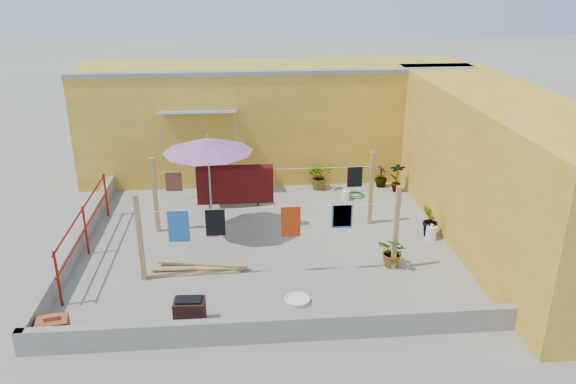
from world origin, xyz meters
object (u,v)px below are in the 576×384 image
object	(u,v)px
brick_stack	(53,329)
green_hose	(356,195)
outdoor_table	(232,182)
water_jug_b	(345,195)
white_basin	(297,300)
plant_back_a	(320,176)
brazier	(190,311)
patio_umbrella	(208,146)
water_jug_a	(431,233)

from	to	relation	value
brick_stack	green_hose	world-z (taller)	brick_stack
outdoor_table	water_jug_b	size ratio (longest dim) A/B	4.79
white_basin	green_hose	bearing A→B (deg)	67.29
green_hose	plant_back_a	world-z (taller)	plant_back_a
brick_stack	plant_back_a	distance (m)	8.33
water_jug_b	brick_stack	bearing A→B (deg)	-137.01
white_basin	brick_stack	bearing A→B (deg)	-169.81
outdoor_table	brick_stack	distance (m)	6.25
brick_stack	brazier	world-z (taller)	brazier
brick_stack	green_hose	bearing A→B (deg)	42.77
patio_umbrella	brick_stack	world-z (taller)	patio_umbrella
brick_stack	plant_back_a	bearing A→B (deg)	50.22
patio_umbrella	water_jug_a	size ratio (longest dim) A/B	6.44
outdoor_table	patio_umbrella	bearing A→B (deg)	-104.46
brazier	water_jug_b	distance (m)	6.40
outdoor_table	white_basin	world-z (taller)	outdoor_table
brick_stack	patio_umbrella	bearing A→B (deg)	56.58
brick_stack	water_jug_a	world-z (taller)	brick_stack
water_jug_a	water_jug_b	size ratio (longest dim) A/B	1.18
white_basin	plant_back_a	xyz separation A→B (m)	(1.20, 5.66, 0.33)
plant_back_a	water_jug_b	bearing A→B (deg)	-58.05
brazier	water_jug_a	distance (m)	5.89
outdoor_table	brazier	bearing A→B (deg)	-97.69
patio_umbrella	outdoor_table	world-z (taller)	patio_umbrella
brazier	green_hose	xyz separation A→B (m)	(4.01, 5.51, -0.20)
green_hose	plant_back_a	bearing A→B (deg)	144.59
brazier	water_jug_b	xyz separation A→B (m)	(3.68, 5.24, -0.09)
brick_stack	brazier	size ratio (longest dim) A/B	1.03
patio_umbrella	plant_back_a	distance (m)	4.29
white_basin	water_jug_a	distance (m)	4.00
white_basin	patio_umbrella	bearing A→B (deg)	119.02
patio_umbrella	brazier	world-z (taller)	patio_umbrella
white_basin	water_jug_b	distance (m)	5.07
brick_stack	water_jug_a	xyz separation A→B (m)	(7.40, 3.04, -0.03)
patio_umbrella	brick_stack	xyz separation A→B (m)	(-2.47, -3.74, -1.94)
brick_stack	green_hose	distance (m)	8.48
white_basin	water_jug_a	xyz separation A→B (m)	(3.27, 2.30, 0.12)
plant_back_a	green_hose	bearing A→B (deg)	-35.41
brick_stack	green_hose	xyz separation A→B (m)	(6.23, 5.76, -0.16)
outdoor_table	water_jug_b	distance (m)	3.01
white_basin	outdoor_table	bearing A→B (deg)	104.17
water_jug_b	outdoor_table	bearing A→B (deg)	179.69
brazier	green_hose	size ratio (longest dim) A/B	1.17
patio_umbrella	water_jug_b	size ratio (longest dim) A/B	7.58
patio_umbrella	white_basin	bearing A→B (deg)	-60.98
green_hose	plant_back_a	distance (m)	1.16
brick_stack	white_basin	world-z (taller)	brick_stack
water_jug_a	white_basin	bearing A→B (deg)	-144.91
outdoor_table	green_hose	xyz separation A→B (m)	(3.30, 0.25, -0.56)
brazier	water_jug_b	bearing A→B (deg)	54.92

